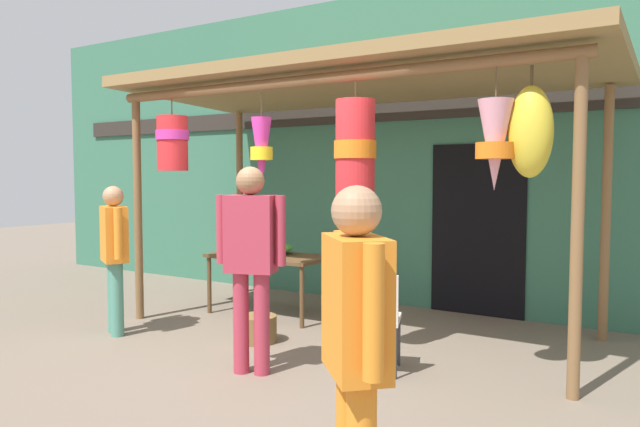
{
  "coord_description": "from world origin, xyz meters",
  "views": [
    {
      "loc": [
        3.19,
        -4.31,
        1.63
      ],
      "look_at": [
        -0.1,
        0.98,
        1.23
      ],
      "focal_mm": 33.01,
      "sensor_mm": 36.0,
      "label": 1
    }
  ],
  "objects_px": {
    "folding_chair": "(375,313)",
    "customer_foreground": "(356,339)",
    "shopper_by_bananas": "(251,252)",
    "display_table": "(269,261)",
    "flower_heap_on_table": "(267,247)",
    "vendor_in_orange": "(114,248)",
    "wicker_basket_by_table": "(258,329)"
  },
  "relations": [
    {
      "from": "flower_heap_on_table",
      "to": "customer_foreground",
      "type": "distance_m",
      "value": 4.51
    },
    {
      "from": "flower_heap_on_table",
      "to": "folding_chair",
      "type": "height_order",
      "value": "flower_heap_on_table"
    },
    {
      "from": "customer_foreground",
      "to": "vendor_in_orange",
      "type": "bearing_deg",
      "value": 154.65
    },
    {
      "from": "display_table",
      "to": "vendor_in_orange",
      "type": "height_order",
      "value": "vendor_in_orange"
    },
    {
      "from": "folding_chair",
      "to": "shopper_by_bananas",
      "type": "height_order",
      "value": "shopper_by_bananas"
    },
    {
      "from": "folding_chair",
      "to": "wicker_basket_by_table",
      "type": "relative_size",
      "value": 2.26
    },
    {
      "from": "flower_heap_on_table",
      "to": "wicker_basket_by_table",
      "type": "bearing_deg",
      "value": -57.61
    },
    {
      "from": "display_table",
      "to": "flower_heap_on_table",
      "type": "xyz_separation_m",
      "value": [
        -0.08,
        0.07,
        0.15
      ]
    },
    {
      "from": "vendor_in_orange",
      "to": "customer_foreground",
      "type": "distance_m",
      "value": 4.17
    },
    {
      "from": "folding_chair",
      "to": "vendor_in_orange",
      "type": "distance_m",
      "value": 2.85
    },
    {
      "from": "display_table",
      "to": "shopper_by_bananas",
      "type": "height_order",
      "value": "shopper_by_bananas"
    },
    {
      "from": "flower_heap_on_table",
      "to": "vendor_in_orange",
      "type": "xyz_separation_m",
      "value": [
        -0.76,
        -1.58,
        0.11
      ]
    },
    {
      "from": "wicker_basket_by_table",
      "to": "vendor_in_orange",
      "type": "bearing_deg",
      "value": -159.15
    },
    {
      "from": "folding_chair",
      "to": "vendor_in_orange",
      "type": "height_order",
      "value": "vendor_in_orange"
    },
    {
      "from": "folding_chair",
      "to": "customer_foreground",
      "type": "bearing_deg",
      "value": -65.5
    },
    {
      "from": "vendor_in_orange",
      "to": "shopper_by_bananas",
      "type": "distance_m",
      "value": 1.96
    },
    {
      "from": "wicker_basket_by_table",
      "to": "customer_foreground",
      "type": "distance_m",
      "value": 3.4
    },
    {
      "from": "vendor_in_orange",
      "to": "shopper_by_bananas",
      "type": "bearing_deg",
      "value": -6.27
    },
    {
      "from": "display_table",
      "to": "flower_heap_on_table",
      "type": "relative_size",
      "value": 2.11
    },
    {
      "from": "display_table",
      "to": "folding_chair",
      "type": "bearing_deg",
      "value": -31.17
    },
    {
      "from": "shopper_by_bananas",
      "to": "folding_chair",
      "type": "bearing_deg",
      "value": 31.63
    },
    {
      "from": "customer_foreground",
      "to": "shopper_by_bananas",
      "type": "bearing_deg",
      "value": 139.23
    },
    {
      "from": "wicker_basket_by_table",
      "to": "shopper_by_bananas",
      "type": "relative_size",
      "value": 0.22
    },
    {
      "from": "flower_heap_on_table",
      "to": "folding_chair",
      "type": "relative_size",
      "value": 0.8
    },
    {
      "from": "display_table",
      "to": "customer_foreground",
      "type": "bearing_deg",
      "value": -48.37
    },
    {
      "from": "display_table",
      "to": "customer_foreground",
      "type": "relative_size",
      "value": 0.89
    },
    {
      "from": "flower_heap_on_table",
      "to": "vendor_in_orange",
      "type": "distance_m",
      "value": 1.76
    },
    {
      "from": "shopper_by_bananas",
      "to": "customer_foreground",
      "type": "bearing_deg",
      "value": -40.77
    },
    {
      "from": "shopper_by_bananas",
      "to": "wicker_basket_by_table",
      "type": "bearing_deg",
      "value": 124.73
    },
    {
      "from": "wicker_basket_by_table",
      "to": "customer_foreground",
      "type": "height_order",
      "value": "customer_foreground"
    },
    {
      "from": "flower_heap_on_table",
      "to": "wicker_basket_by_table",
      "type": "relative_size",
      "value": 1.81
    },
    {
      "from": "display_table",
      "to": "flower_heap_on_table",
      "type": "height_order",
      "value": "flower_heap_on_table"
    }
  ]
}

